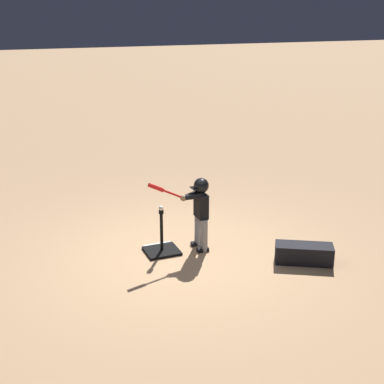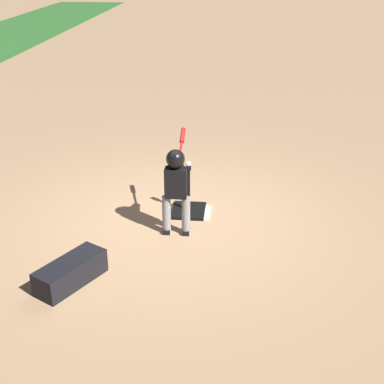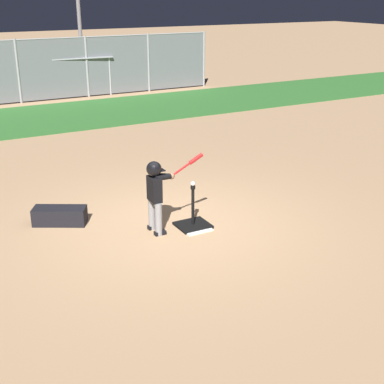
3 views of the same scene
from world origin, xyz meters
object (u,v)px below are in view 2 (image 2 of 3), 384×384
batting_tee (188,207)px  equipment_bag (71,272)px  baseball (188,164)px  batter_child (176,181)px

batting_tee → equipment_bag: 2.15m
baseball → batter_child: bearing=170.8°
batting_tee → equipment_bag: batting_tee is taller
batter_child → baseball: 0.59m
batting_tee → batter_child: 0.88m
batting_tee → batter_child: batter_child is taller
baseball → equipment_bag: 2.23m
batting_tee → baseball: size_ratio=9.31×
batting_tee → baseball: (0.00, 0.00, 0.65)m
batting_tee → batter_child: bearing=170.8°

